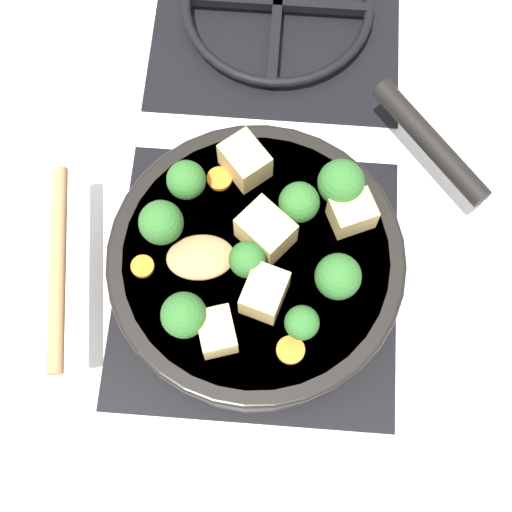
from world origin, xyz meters
TOP-DOWN VIEW (x-y plane):
  - ground_plane at (0.00, 0.00)m, footprint 2.40×2.40m
  - front_burner_grate at (0.00, 0.00)m, footprint 0.31×0.31m
  - rear_burner_grate at (0.00, 0.36)m, footprint 0.31×0.31m
  - skillet_pan at (0.00, 0.00)m, footprint 0.39×0.37m
  - wooden_spoon at (-0.13, -0.02)m, footprint 0.20×0.21m
  - tofu_cube_center_large at (0.01, 0.02)m, footprint 0.06×0.06m
  - tofu_cube_near_handle at (0.01, -0.04)m, footprint 0.05×0.05m
  - tofu_cube_east_chunk at (0.09, 0.05)m, footprint 0.05×0.05m
  - tofu_cube_west_chunk at (-0.03, -0.08)m, footprint 0.04×0.05m
  - tofu_cube_back_piece at (-0.02, 0.10)m, footprint 0.06×0.06m
  - broccoli_floret_near_spoon at (-0.01, -0.01)m, footprint 0.04×0.04m
  - broccoli_floret_center_top at (0.05, -0.07)m, footprint 0.03×0.03m
  - broccoli_floret_east_rim at (0.04, 0.05)m, footprint 0.04×0.04m
  - broccoli_floret_west_rim at (0.08, -0.03)m, footprint 0.05×0.05m
  - broccoli_floret_north_edge at (-0.09, 0.02)m, footprint 0.04×0.04m
  - broccoli_floret_south_cluster at (0.08, 0.07)m, footprint 0.05×0.05m
  - broccoli_floret_mid_floret at (-0.07, 0.07)m, footprint 0.04×0.04m
  - broccoli_floret_small_inner at (-0.06, -0.07)m, footprint 0.04×0.04m
  - carrot_slice_orange_thin at (0.04, -0.09)m, footprint 0.03×0.03m
  - carrot_slice_near_center at (-0.11, -0.02)m, footprint 0.02×0.02m
  - carrot_slice_edge_slice at (-0.04, 0.08)m, footprint 0.03×0.03m

SIDE VIEW (x-z plane):
  - ground_plane at x=0.00m, z-range 0.00..0.00m
  - front_burner_grate at x=0.00m, z-range 0.00..0.03m
  - rear_burner_grate at x=0.00m, z-range 0.00..0.03m
  - skillet_pan at x=0.00m, z-range 0.03..0.09m
  - carrot_slice_orange_thin at x=0.04m, z-range 0.08..0.09m
  - carrot_slice_near_center at x=-0.11m, z-range 0.08..0.09m
  - carrot_slice_edge_slice at x=-0.04m, z-range 0.08..0.09m
  - wooden_spoon at x=-0.13m, z-range 0.08..0.10m
  - tofu_cube_west_chunk at x=-0.03m, z-range 0.08..0.12m
  - tofu_cube_east_chunk at x=0.09m, z-range 0.08..0.12m
  - tofu_cube_near_handle at x=0.01m, z-range 0.08..0.12m
  - tofu_cube_back_piece at x=-0.02m, z-range 0.08..0.12m
  - tofu_cube_center_large at x=0.01m, z-range 0.08..0.12m
  - broccoli_floret_center_top at x=0.05m, z-range 0.09..0.13m
  - broccoli_floret_near_spoon at x=-0.01m, z-range 0.09..0.13m
  - broccoli_floret_mid_floret at x=-0.07m, z-range 0.09..0.13m
  - broccoli_floret_east_rim at x=0.04m, z-range 0.09..0.13m
  - broccoli_floret_small_inner at x=-0.06m, z-range 0.09..0.14m
  - broccoli_floret_north_edge at x=-0.09m, z-range 0.09..0.14m
  - broccoli_floret_west_rim at x=0.08m, z-range 0.09..0.14m
  - broccoli_floret_south_cluster at x=0.08m, z-range 0.09..0.14m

